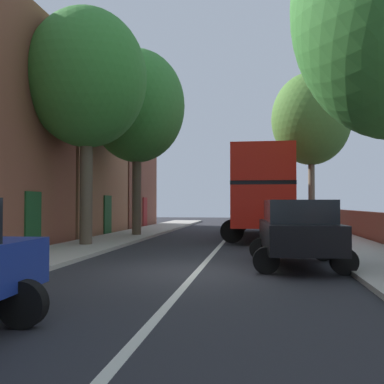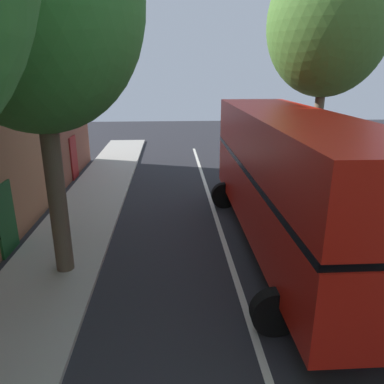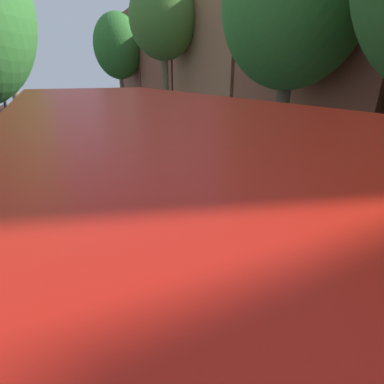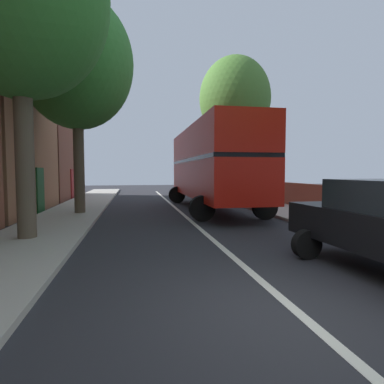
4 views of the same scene
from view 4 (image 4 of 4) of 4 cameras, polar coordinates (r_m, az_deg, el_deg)
name	(u,v)px [view 4 (image 4 of 4)]	position (r m, az deg, el deg)	size (l,w,h in m)	color
ground_plane	(298,313)	(4.80, 18.60, -19.94)	(84.00, 84.00, 0.00)	#28282D
road_centre_line	(298,313)	(4.80, 18.61, -19.90)	(0.16, 54.00, 0.01)	silver
double_decker_bus	(212,163)	(15.98, 3.56, 5.25)	(3.59, 10.82, 4.06)	red
street_tree_right_1	(235,99)	(23.11, 7.70, 16.24)	(4.92, 4.92, 9.75)	brown
street_tree_left_4	(77,63)	(15.42, -20.03, 20.95)	(4.79, 4.79, 9.30)	brown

